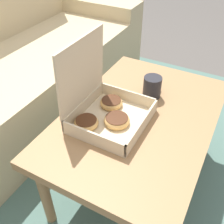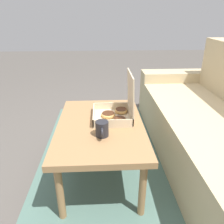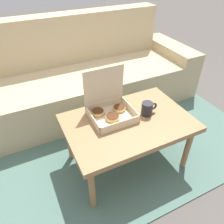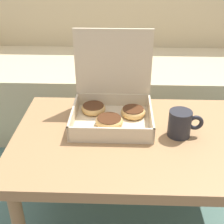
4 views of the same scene
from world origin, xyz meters
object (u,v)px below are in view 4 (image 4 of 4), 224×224
coffee_mug (181,123)px  pastry_box (112,105)px  couch (130,72)px  coffee_table (135,146)px

coffee_mug → pastry_box: bearing=155.2°
pastry_box → coffee_mug: pastry_box is taller
pastry_box → couch: bearing=83.9°
couch → coffee_mug: couch is taller
couch → pastry_box: couch is taller
couch → pastry_box: size_ratio=7.10×
coffee_table → coffee_mug: (0.16, 0.01, 0.10)m
coffee_table → coffee_mug: 0.19m
pastry_box → coffee_mug: size_ratio=2.68×
coffee_table → couch: bearing=90.0°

